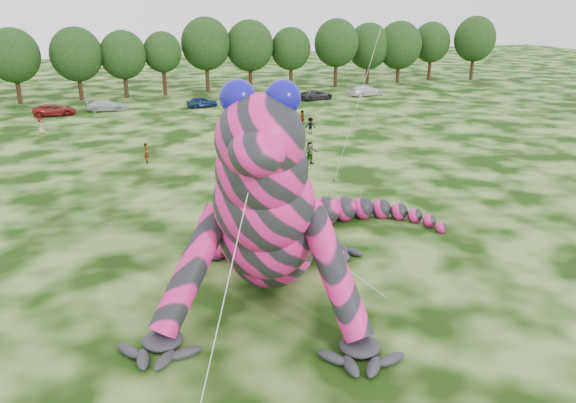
{
  "coord_description": "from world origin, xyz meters",
  "views": [
    {
      "loc": [
        -9.67,
        -23.16,
        12.46
      ],
      "look_at": [
        -1.63,
        -0.9,
        4.0
      ],
      "focal_mm": 35.0,
      "sensor_mm": 36.0,
      "label": 1
    }
  ],
  "objects_px": {
    "tree_14": "(368,53)",
    "tree_16": "(431,51)",
    "tree_8": "(124,64)",
    "spectator_4": "(41,126)",
    "tree_6": "(15,66)",
    "spectator_2": "(310,126)",
    "car_6": "(316,95)",
    "tree_7": "(77,64)",
    "tree_9": "(163,64)",
    "spectator_0": "(147,153)",
    "tree_15": "(399,52)",
    "spectator_3": "(302,119)",
    "tree_12": "(291,58)",
    "inflatable_gecko": "(272,175)",
    "tree_13": "(336,53)",
    "car_4": "(202,102)",
    "car_3": "(107,105)",
    "spectator_5": "(310,153)",
    "car_2": "(54,110)",
    "tree_17": "(474,48)",
    "car_7": "(366,91)",
    "car_5": "(253,97)",
    "tree_11": "(250,55)",
    "tree_10": "(206,55)"
  },
  "relations": [
    {
      "from": "tree_6",
      "to": "spectator_2",
      "type": "relative_size",
      "value": 5.85
    },
    {
      "from": "tree_14",
      "to": "car_7",
      "type": "distance_m",
      "value": 13.59
    },
    {
      "from": "tree_14",
      "to": "car_3",
      "type": "bearing_deg",
      "value": -164.74
    },
    {
      "from": "car_6",
      "to": "car_7",
      "type": "relative_size",
      "value": 0.91
    },
    {
      "from": "tree_11",
      "to": "tree_12",
      "type": "relative_size",
      "value": 1.12
    },
    {
      "from": "inflatable_gecko",
      "to": "spectator_4",
      "type": "height_order",
      "value": "inflatable_gecko"
    },
    {
      "from": "spectator_3",
      "to": "car_3",
      "type": "bearing_deg",
      "value": -102.87
    },
    {
      "from": "spectator_4",
      "to": "car_6",
      "type": "bearing_deg",
      "value": -28.18
    },
    {
      "from": "car_6",
      "to": "tree_7",
      "type": "bearing_deg",
      "value": 62.63
    },
    {
      "from": "car_6",
      "to": "car_7",
      "type": "xyz_separation_m",
      "value": [
        7.84,
        0.61,
        0.1
      ]
    },
    {
      "from": "tree_15",
      "to": "spectator_3",
      "type": "distance_m",
      "value": 38.44
    },
    {
      "from": "tree_9",
      "to": "car_2",
      "type": "distance_m",
      "value": 18.16
    },
    {
      "from": "inflatable_gecko",
      "to": "tree_7",
      "type": "distance_m",
      "value": 57.27
    },
    {
      "from": "tree_10",
      "to": "tree_6",
      "type": "bearing_deg",
      "value": -175.66
    },
    {
      "from": "car_6",
      "to": "spectator_4",
      "type": "height_order",
      "value": "spectator_4"
    },
    {
      "from": "car_3",
      "to": "spectator_5",
      "type": "bearing_deg",
      "value": -146.86
    },
    {
      "from": "tree_15",
      "to": "spectator_0",
      "type": "distance_m",
      "value": 56.55
    },
    {
      "from": "car_2",
      "to": "car_4",
      "type": "height_order",
      "value": "car_2"
    },
    {
      "from": "car_4",
      "to": "car_6",
      "type": "distance_m",
      "value": 15.51
    },
    {
      "from": "spectator_4",
      "to": "tree_17",
      "type": "bearing_deg",
      "value": -27.68
    },
    {
      "from": "tree_9",
      "to": "spectator_0",
      "type": "height_order",
      "value": "tree_9"
    },
    {
      "from": "tree_9",
      "to": "car_6",
      "type": "xyz_separation_m",
      "value": [
        18.45,
        -10.71,
        -3.69
      ]
    },
    {
      "from": "tree_12",
      "to": "tree_16",
      "type": "relative_size",
      "value": 0.96
    },
    {
      "from": "tree_13",
      "to": "car_7",
      "type": "distance_m",
      "value": 10.78
    },
    {
      "from": "spectator_5",
      "to": "car_4",
      "type": "bearing_deg",
      "value": 75.52
    },
    {
      "from": "car_3",
      "to": "car_4",
      "type": "bearing_deg",
      "value": -89.13
    },
    {
      "from": "car_3",
      "to": "tree_8",
      "type": "bearing_deg",
      "value": -10.36
    },
    {
      "from": "spectator_0",
      "to": "spectator_2",
      "type": "bearing_deg",
      "value": -56.56
    },
    {
      "from": "tree_17",
      "to": "tree_7",
      "type": "bearing_deg",
      "value": 179.87
    },
    {
      "from": "spectator_2",
      "to": "car_6",
      "type": "bearing_deg",
      "value": -86.26
    },
    {
      "from": "tree_7",
      "to": "car_5",
      "type": "bearing_deg",
      "value": -23.72
    },
    {
      "from": "tree_16",
      "to": "car_6",
      "type": "distance_m",
      "value": 29.18
    },
    {
      "from": "tree_9",
      "to": "tree_12",
      "type": "bearing_deg",
      "value": 1.19
    },
    {
      "from": "tree_6",
      "to": "car_7",
      "type": "distance_m",
      "value": 46.06
    },
    {
      "from": "inflatable_gecko",
      "to": "tree_8",
      "type": "relative_size",
      "value": 2.23
    },
    {
      "from": "car_7",
      "to": "spectator_3",
      "type": "xyz_separation_m",
      "value": [
        -15.96,
        -16.48,
        0.17
      ]
    },
    {
      "from": "inflatable_gecko",
      "to": "tree_16",
      "type": "relative_size",
      "value": 2.13
    },
    {
      "from": "tree_15",
      "to": "car_7",
      "type": "xyz_separation_m",
      "value": [
        -11.12,
        -10.52,
        -4.07
      ]
    },
    {
      "from": "tree_9",
      "to": "spectator_0",
      "type": "relative_size",
      "value": 5.21
    },
    {
      "from": "car_4",
      "to": "spectator_2",
      "type": "relative_size",
      "value": 2.37
    },
    {
      "from": "tree_7",
      "to": "car_2",
      "type": "height_order",
      "value": "tree_7"
    },
    {
      "from": "inflatable_gecko",
      "to": "car_7",
      "type": "bearing_deg",
      "value": 81.04
    },
    {
      "from": "tree_8",
      "to": "spectator_4",
      "type": "relative_size",
      "value": 5.61
    },
    {
      "from": "tree_13",
      "to": "car_3",
      "type": "bearing_deg",
      "value": -164.53
    },
    {
      "from": "tree_6",
      "to": "car_5",
      "type": "xyz_separation_m",
      "value": [
        28.52,
        -9.13,
        -4.03
      ]
    },
    {
      "from": "spectator_5",
      "to": "spectator_4",
      "type": "height_order",
      "value": "spectator_5"
    },
    {
      "from": "tree_13",
      "to": "spectator_3",
      "type": "height_order",
      "value": "tree_13"
    },
    {
      "from": "car_2",
      "to": "spectator_4",
      "type": "height_order",
      "value": "spectator_4"
    },
    {
      "from": "tree_14",
      "to": "tree_16",
      "type": "height_order",
      "value": "tree_14"
    },
    {
      "from": "car_5",
      "to": "spectator_3",
      "type": "relative_size",
      "value": 2.36
    }
  ]
}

